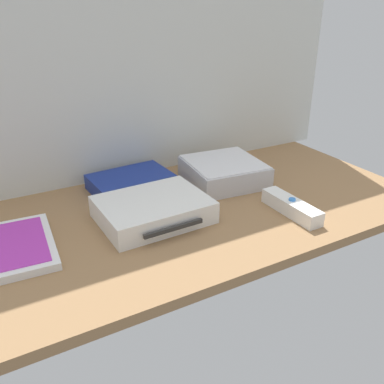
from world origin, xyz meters
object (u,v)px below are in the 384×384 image
at_px(game_console, 154,210).
at_px(network_router, 131,182).
at_px(mini_computer, 224,172).
at_px(game_case, 13,247).
at_px(remote_wand, 291,207).

xyz_separation_m(game_console, network_router, (0.02, 0.17, -0.00)).
distance_m(mini_computer, network_router, 0.22).
distance_m(game_case, remote_wand, 0.54).
height_order(game_case, remote_wand, remote_wand).
height_order(game_console, game_case, game_console).
relative_size(game_console, game_case, 1.07).
bearing_deg(game_case, remote_wand, -10.09).
xyz_separation_m(game_console, remote_wand, (0.26, -0.11, -0.01)).
height_order(game_console, remote_wand, game_console).
bearing_deg(remote_wand, game_case, 165.59).
relative_size(game_case, network_router, 1.07).
height_order(mini_computer, game_case, mini_computer).
bearing_deg(remote_wand, network_router, 130.82).
bearing_deg(game_case, mini_computer, 12.63).
xyz_separation_m(network_router, remote_wand, (0.24, -0.28, -0.00)).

